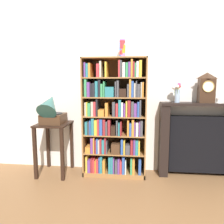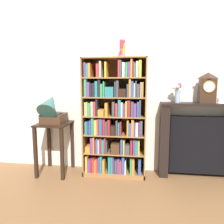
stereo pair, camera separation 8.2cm
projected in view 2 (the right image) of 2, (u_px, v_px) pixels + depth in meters
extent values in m
cube|color=brown|center=(114.00, 177.00, 3.04)|extent=(7.69, 6.40, 0.02)
cube|color=silver|center=(127.00, 85.00, 3.15)|extent=(4.69, 0.08, 2.60)
cube|color=olive|center=(85.00, 117.00, 3.08)|extent=(0.02, 0.36, 1.67)
cube|color=olive|center=(145.00, 118.00, 2.97)|extent=(0.02, 0.36, 1.67)
cube|color=brown|center=(116.00, 116.00, 3.20)|extent=(0.88, 0.01, 1.67)
cube|color=olive|center=(115.00, 59.00, 2.91)|extent=(0.88, 0.36, 0.02)
cube|color=olive|center=(115.00, 171.00, 3.14)|extent=(0.88, 0.36, 0.06)
cube|color=gold|center=(88.00, 162.00, 3.12)|extent=(0.02, 0.25, 0.23)
cube|color=#663884|center=(91.00, 163.00, 3.14)|extent=(0.04, 0.29, 0.18)
cube|color=maroon|center=(93.00, 163.00, 3.13)|extent=(0.03, 0.28, 0.20)
cube|color=#C63338|center=(95.00, 163.00, 3.14)|extent=(0.02, 0.29, 0.20)
cube|color=orange|center=(97.00, 164.00, 3.12)|extent=(0.02, 0.27, 0.18)
cube|color=#C63338|center=(99.00, 163.00, 3.12)|extent=(0.03, 0.28, 0.19)
cube|color=#2D519E|center=(101.00, 163.00, 3.10)|extent=(0.02, 0.26, 0.22)
cube|color=teal|center=(102.00, 162.00, 3.10)|extent=(0.03, 0.26, 0.23)
cube|color=orange|center=(105.00, 164.00, 3.12)|extent=(0.03, 0.29, 0.18)
cube|color=teal|center=(110.00, 163.00, 3.08)|extent=(0.04, 0.24, 0.23)
cube|color=teal|center=(113.00, 162.00, 3.10)|extent=(0.02, 0.29, 0.23)
cube|color=#663884|center=(115.00, 163.00, 3.09)|extent=(0.02, 0.29, 0.22)
cube|color=#424247|center=(117.00, 164.00, 3.09)|extent=(0.04, 0.29, 0.19)
cube|color=#663884|center=(119.00, 164.00, 3.06)|extent=(0.03, 0.24, 0.21)
cube|color=#C63338|center=(121.00, 165.00, 3.06)|extent=(0.03, 0.24, 0.18)
cube|color=#2D519E|center=(124.00, 163.00, 3.05)|extent=(0.03, 0.25, 0.23)
cube|color=white|center=(126.00, 165.00, 3.06)|extent=(0.02, 0.27, 0.18)
cube|color=#388E56|center=(131.00, 164.00, 3.04)|extent=(0.03, 0.24, 0.22)
cube|color=orange|center=(133.00, 164.00, 3.05)|extent=(0.03, 0.27, 0.21)
cube|color=#2D519E|center=(140.00, 164.00, 3.05)|extent=(0.04, 0.30, 0.21)
cube|color=olive|center=(115.00, 152.00, 3.09)|extent=(0.85, 0.34, 0.02)
cube|color=orange|center=(90.00, 148.00, 3.11)|extent=(0.07, 0.28, 0.09)
cube|color=#663884|center=(93.00, 144.00, 3.08)|extent=(0.03, 0.26, 0.22)
cube|color=orange|center=(95.00, 144.00, 3.07)|extent=(0.02, 0.25, 0.23)
cube|color=maroon|center=(97.00, 145.00, 3.08)|extent=(0.02, 0.27, 0.19)
cube|color=#2D519E|center=(98.00, 144.00, 3.06)|extent=(0.02, 0.24, 0.21)
cube|color=#B2A893|center=(100.00, 145.00, 3.07)|extent=(0.02, 0.27, 0.19)
cube|color=maroon|center=(102.00, 144.00, 3.06)|extent=(0.03, 0.24, 0.21)
cube|color=teal|center=(104.00, 145.00, 3.05)|extent=(0.03, 0.24, 0.19)
cube|color=maroon|center=(106.00, 144.00, 3.08)|extent=(0.02, 0.30, 0.22)
cube|color=#424247|center=(107.00, 146.00, 3.05)|extent=(0.02, 0.24, 0.18)
cube|color=#472D1C|center=(116.00, 147.00, 3.04)|extent=(0.12, 0.25, 0.15)
cube|color=#2D519E|center=(122.00, 145.00, 3.04)|extent=(0.03, 0.30, 0.21)
cube|color=gold|center=(124.00, 146.00, 3.01)|extent=(0.02, 0.24, 0.20)
cube|color=#424247|center=(128.00, 148.00, 3.02)|extent=(0.06, 0.26, 0.13)
cube|color=maroon|center=(132.00, 145.00, 3.02)|extent=(0.03, 0.28, 0.20)
cube|color=#663884|center=(134.00, 146.00, 3.00)|extent=(0.02, 0.26, 0.21)
cube|color=teal|center=(137.00, 146.00, 3.02)|extent=(0.04, 0.30, 0.20)
cube|color=gold|center=(139.00, 146.00, 3.01)|extent=(0.02, 0.29, 0.19)
cube|color=olive|center=(115.00, 134.00, 3.06)|extent=(0.85, 0.34, 0.02)
cube|color=teal|center=(88.00, 127.00, 3.06)|extent=(0.03, 0.27, 0.18)
cube|color=#424247|center=(90.00, 127.00, 3.07)|extent=(0.02, 0.30, 0.18)
cube|color=#2D519E|center=(92.00, 126.00, 3.05)|extent=(0.02, 0.27, 0.20)
cube|color=teal|center=(94.00, 125.00, 3.06)|extent=(0.04, 0.30, 0.23)
cube|color=gold|center=(97.00, 126.00, 3.05)|extent=(0.04, 0.28, 0.21)
cube|color=#C63338|center=(99.00, 126.00, 3.04)|extent=(0.02, 0.27, 0.22)
cube|color=#2D519E|center=(102.00, 126.00, 3.04)|extent=(0.04, 0.28, 0.22)
cube|color=maroon|center=(105.00, 126.00, 3.03)|extent=(0.03, 0.29, 0.22)
cube|color=#424247|center=(108.00, 127.00, 3.04)|extent=(0.02, 0.30, 0.19)
cube|color=maroon|center=(110.00, 126.00, 3.02)|extent=(0.03, 0.29, 0.22)
cube|color=black|center=(114.00, 130.00, 2.99)|extent=(0.06, 0.22, 0.13)
cube|color=#424247|center=(118.00, 126.00, 3.02)|extent=(0.02, 0.31, 0.21)
cube|color=teal|center=(119.00, 128.00, 3.01)|extent=(0.02, 0.28, 0.18)
cube|color=maroon|center=(121.00, 127.00, 3.00)|extent=(0.02, 0.28, 0.19)
cube|color=orange|center=(128.00, 127.00, 2.99)|extent=(0.02, 0.28, 0.21)
cube|color=#2D519E|center=(130.00, 128.00, 2.98)|extent=(0.03, 0.26, 0.18)
cube|color=orange|center=(133.00, 127.00, 2.96)|extent=(0.03, 0.24, 0.22)
cube|color=#663884|center=(135.00, 128.00, 2.98)|extent=(0.02, 0.28, 0.19)
cube|color=white|center=(137.00, 128.00, 2.96)|extent=(0.03, 0.25, 0.18)
cube|color=#663884|center=(139.00, 128.00, 2.96)|extent=(0.02, 0.27, 0.20)
cube|color=#424247|center=(141.00, 127.00, 2.98)|extent=(0.03, 0.31, 0.21)
cube|color=olive|center=(115.00, 116.00, 3.02)|extent=(0.85, 0.34, 0.02)
cube|color=#B2A893|center=(87.00, 108.00, 3.03)|extent=(0.02, 0.27, 0.19)
cube|color=gold|center=(89.00, 108.00, 3.01)|extent=(0.02, 0.24, 0.19)
cube|color=#388E56|center=(91.00, 109.00, 3.01)|extent=(0.04, 0.24, 0.18)
cube|color=#B2A893|center=(94.00, 108.00, 3.02)|extent=(0.03, 0.29, 0.20)
cube|color=#C63338|center=(96.00, 108.00, 3.02)|extent=(0.03, 0.30, 0.20)
cube|color=black|center=(98.00, 107.00, 2.99)|extent=(0.02, 0.25, 0.23)
cube|color=orange|center=(102.00, 112.00, 2.98)|extent=(0.08, 0.22, 0.09)
cube|color=orange|center=(108.00, 109.00, 3.00)|extent=(0.04, 0.29, 0.18)
cube|color=#424247|center=(115.00, 108.00, 2.99)|extent=(0.04, 0.31, 0.20)
cube|color=#C63338|center=(118.00, 109.00, 2.98)|extent=(0.03, 0.30, 0.18)
cube|color=teal|center=(120.00, 108.00, 2.96)|extent=(0.03, 0.26, 0.23)
cube|color=white|center=(122.00, 109.00, 2.97)|extent=(0.02, 0.29, 0.19)
cube|color=#663884|center=(125.00, 109.00, 2.96)|extent=(0.02, 0.27, 0.18)
cube|color=gold|center=(127.00, 108.00, 2.95)|extent=(0.02, 0.28, 0.21)
cube|color=maroon|center=(129.00, 108.00, 2.95)|extent=(0.04, 0.29, 0.22)
cube|color=#424247|center=(132.00, 108.00, 2.94)|extent=(0.04, 0.27, 0.21)
cube|color=#663884|center=(135.00, 109.00, 2.93)|extent=(0.04, 0.26, 0.18)
cube|color=#2D519E|center=(138.00, 108.00, 2.94)|extent=(0.02, 0.30, 0.20)
cube|color=#424247|center=(140.00, 108.00, 2.93)|extent=(0.02, 0.29, 0.23)
cube|color=olive|center=(115.00, 97.00, 2.98)|extent=(0.85, 0.34, 0.02)
cube|color=#388E56|center=(87.00, 88.00, 2.98)|extent=(0.03, 0.26, 0.24)
cube|color=#663884|center=(90.00, 89.00, 2.99)|extent=(0.04, 0.28, 0.20)
cube|color=black|center=(93.00, 90.00, 3.00)|extent=(0.02, 0.31, 0.18)
cube|color=black|center=(95.00, 90.00, 2.97)|extent=(0.03, 0.26, 0.19)
cube|color=teal|center=(98.00, 89.00, 2.97)|extent=(0.04, 0.27, 0.21)
cube|color=black|center=(100.00, 88.00, 2.94)|extent=(0.03, 0.24, 0.23)
cube|color=#388E56|center=(103.00, 90.00, 2.96)|extent=(0.03, 0.28, 0.18)
cube|color=#388E56|center=(105.00, 89.00, 2.94)|extent=(0.02, 0.24, 0.21)
cube|color=teal|center=(110.00, 92.00, 2.92)|extent=(0.12, 0.22, 0.14)
cube|color=#424247|center=(116.00, 89.00, 2.94)|extent=(0.02, 0.28, 0.21)
cube|color=#424247|center=(118.00, 89.00, 2.92)|extent=(0.03, 0.26, 0.22)
cube|color=black|center=(123.00, 93.00, 2.92)|extent=(0.09, 0.25, 0.11)
cube|color=#424247|center=(128.00, 90.00, 2.90)|extent=(0.02, 0.25, 0.17)
cube|color=orange|center=(130.00, 88.00, 2.92)|extent=(0.03, 0.31, 0.24)
cube|color=#2D519E|center=(133.00, 89.00, 2.92)|extent=(0.03, 0.30, 0.21)
cube|color=#B2A893|center=(135.00, 90.00, 2.89)|extent=(0.02, 0.24, 0.18)
cube|color=#424247|center=(136.00, 89.00, 2.90)|extent=(0.02, 0.28, 0.22)
cube|color=#424247|center=(138.00, 90.00, 2.88)|extent=(0.04, 0.24, 0.18)
cube|color=#B2A893|center=(141.00, 90.00, 2.87)|extent=(0.02, 0.24, 0.20)
cube|color=orange|center=(143.00, 90.00, 2.89)|extent=(0.02, 0.29, 0.20)
cube|color=olive|center=(115.00, 78.00, 2.95)|extent=(0.85, 0.34, 0.02)
cube|color=#663884|center=(87.00, 70.00, 2.94)|extent=(0.02, 0.25, 0.19)
cube|color=teal|center=(89.00, 71.00, 2.96)|extent=(0.03, 0.30, 0.18)
cube|color=orange|center=(91.00, 71.00, 2.94)|extent=(0.03, 0.27, 0.19)
cube|color=#C63338|center=(99.00, 71.00, 2.95)|extent=(0.03, 0.31, 0.18)
cube|color=#B2A893|center=(102.00, 70.00, 2.92)|extent=(0.03, 0.27, 0.21)
cube|color=gold|center=(107.00, 70.00, 2.93)|extent=(0.02, 0.30, 0.20)
cube|color=#C63338|center=(119.00, 69.00, 2.87)|extent=(0.02, 0.24, 0.22)
cube|color=#424247|center=(122.00, 69.00, 2.90)|extent=(0.02, 0.30, 0.22)
cube|color=white|center=(124.00, 70.00, 2.89)|extent=(0.03, 0.28, 0.19)
cube|color=#388E56|center=(127.00, 70.00, 2.87)|extent=(0.03, 0.26, 0.19)
cube|color=#663884|center=(129.00, 70.00, 2.86)|extent=(0.03, 0.24, 0.19)
cube|color=orange|center=(132.00, 69.00, 2.86)|extent=(0.02, 0.25, 0.23)
cube|color=maroon|center=(134.00, 70.00, 2.85)|extent=(0.02, 0.24, 0.20)
cube|color=#388E56|center=(135.00, 70.00, 2.85)|extent=(0.02, 0.25, 0.18)
cube|color=white|center=(137.00, 70.00, 2.86)|extent=(0.03, 0.27, 0.20)
cube|color=gold|center=(140.00, 69.00, 2.86)|extent=(0.03, 0.29, 0.22)
cylinder|color=blue|center=(122.00, 54.00, 2.89)|extent=(0.08, 0.08, 0.11)
cylinder|color=pink|center=(122.00, 52.00, 2.88)|extent=(0.08, 0.08, 0.11)
cylinder|color=red|center=(122.00, 51.00, 2.88)|extent=(0.08, 0.08, 0.11)
cylinder|color=orange|center=(122.00, 49.00, 2.88)|extent=(0.08, 0.08, 0.11)
cylinder|color=white|center=(122.00, 48.00, 2.88)|extent=(0.08, 0.08, 0.11)
cylinder|color=blue|center=(122.00, 46.00, 2.87)|extent=(0.08, 0.08, 0.11)
cylinder|color=red|center=(122.00, 45.00, 2.87)|extent=(0.08, 0.08, 0.11)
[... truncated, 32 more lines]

